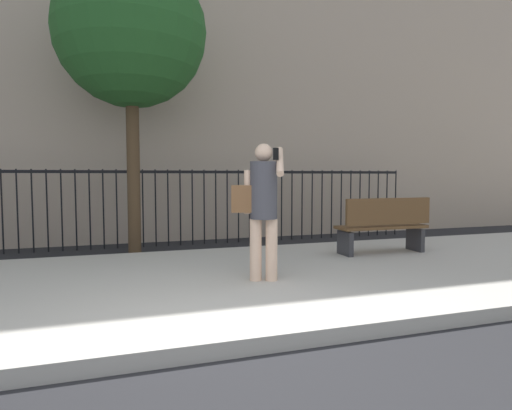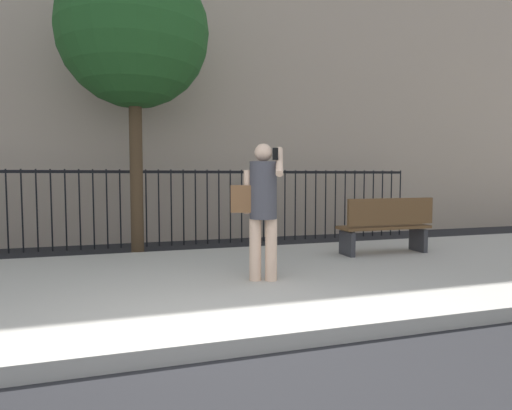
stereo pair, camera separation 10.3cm
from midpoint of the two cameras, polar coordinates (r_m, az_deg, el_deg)
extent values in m
plane|color=black|center=(3.69, -6.20, -19.67)|extent=(60.00, 60.00, 0.00)
cube|color=#B2ADA3|center=(5.73, -11.00, -10.33)|extent=(28.00, 4.40, 0.15)
cube|color=black|center=(9.24, -14.16, 4.23)|extent=(12.00, 0.04, 0.06)
cylinder|color=black|center=(9.44, -30.53, -0.76)|extent=(0.03, 0.03, 1.60)
cylinder|color=black|center=(9.39, -29.00, -0.73)|extent=(0.03, 0.03, 1.60)
cylinder|color=black|center=(9.35, -27.46, -0.70)|extent=(0.03, 0.03, 1.60)
cylinder|color=black|center=(9.31, -25.91, -0.67)|extent=(0.03, 0.03, 1.60)
cylinder|color=black|center=(9.28, -24.35, -0.64)|extent=(0.03, 0.03, 1.60)
cylinder|color=black|center=(9.26, -22.78, -0.60)|extent=(0.03, 0.03, 1.60)
cylinder|color=black|center=(9.24, -21.20, -0.57)|extent=(0.03, 0.03, 1.60)
cylinder|color=black|center=(9.23, -19.62, -0.54)|extent=(0.03, 0.03, 1.60)
cylinder|color=black|center=(9.23, -18.03, -0.50)|extent=(0.03, 0.03, 1.60)
cylinder|color=black|center=(9.24, -16.45, -0.47)|extent=(0.03, 0.03, 1.60)
cylinder|color=black|center=(9.25, -14.87, -0.43)|extent=(0.03, 0.03, 1.60)
cylinder|color=black|center=(9.27, -13.29, -0.40)|extent=(0.03, 0.03, 1.60)
cylinder|color=black|center=(9.30, -11.73, -0.36)|extent=(0.03, 0.03, 1.60)
cylinder|color=black|center=(9.33, -10.17, -0.33)|extent=(0.03, 0.03, 1.60)
cylinder|color=black|center=(9.37, -8.63, -0.29)|extent=(0.03, 0.03, 1.60)
cylinder|color=black|center=(9.42, -7.10, -0.26)|extent=(0.03, 0.03, 1.60)
cylinder|color=black|center=(9.47, -5.58, -0.23)|extent=(0.03, 0.03, 1.60)
cylinder|color=black|center=(9.53, -4.09, -0.19)|extent=(0.03, 0.03, 1.60)
cylinder|color=black|center=(9.60, -2.61, -0.16)|extent=(0.03, 0.03, 1.60)
cylinder|color=black|center=(9.67, -1.16, -0.12)|extent=(0.03, 0.03, 1.60)
cylinder|color=black|center=(9.75, 0.27, -0.09)|extent=(0.03, 0.03, 1.60)
cylinder|color=black|center=(9.84, 1.68, -0.06)|extent=(0.03, 0.03, 1.60)
cylinder|color=black|center=(9.93, 3.06, -0.03)|extent=(0.03, 0.03, 1.60)
cylinder|color=black|center=(10.03, 4.42, 0.01)|extent=(0.03, 0.03, 1.60)
cylinder|color=black|center=(10.13, 5.75, 0.04)|extent=(0.03, 0.03, 1.60)
cylinder|color=black|center=(10.24, 7.05, 0.07)|extent=(0.03, 0.03, 1.60)
cylinder|color=black|center=(10.35, 8.33, 0.10)|extent=(0.03, 0.03, 1.60)
cylinder|color=black|center=(10.47, 9.58, 0.13)|extent=(0.03, 0.03, 1.60)
cylinder|color=black|center=(10.59, 10.79, 0.15)|extent=(0.03, 0.03, 1.60)
cylinder|color=black|center=(10.72, 11.98, 0.18)|extent=(0.03, 0.03, 1.60)
cylinder|color=black|center=(10.85, 13.15, 0.21)|extent=(0.03, 0.03, 1.60)
cylinder|color=black|center=(10.98, 14.28, 0.23)|extent=(0.03, 0.03, 1.60)
cylinder|color=black|center=(11.12, 15.38, 0.26)|extent=(0.03, 0.03, 1.60)
cylinder|color=black|center=(11.27, 16.46, 0.28)|extent=(0.03, 0.03, 1.60)
cylinder|color=black|center=(11.42, 17.51, 0.31)|extent=(0.03, 0.03, 1.60)
cylinder|color=beige|center=(5.51, 1.50, -5.86)|extent=(0.15, 0.15, 0.78)
cylinder|color=beige|center=(5.52, -0.58, -5.85)|extent=(0.15, 0.15, 0.78)
cylinder|color=#3F3F47|center=(5.44, 0.46, 1.95)|extent=(0.44, 0.44, 0.71)
sphere|color=beige|center=(5.44, 0.47, 6.88)|extent=(0.22, 0.22, 0.22)
cylinder|color=beige|center=(5.44, 2.58, 5.73)|extent=(0.26, 0.50, 0.39)
cylinder|color=beige|center=(5.45, -1.64, 1.71)|extent=(0.09, 0.09, 0.54)
cube|color=black|center=(5.38, 2.06, 6.70)|extent=(0.07, 0.03, 0.15)
cube|color=brown|center=(5.46, -2.27, 0.82)|extent=(0.32, 0.25, 0.34)
cube|color=brown|center=(7.74, 15.71, -2.75)|extent=(1.60, 0.45, 0.05)
cube|color=brown|center=(7.56, 16.58, -0.80)|extent=(1.60, 0.06, 0.44)
cube|color=#333338|center=(7.41, 11.18, -4.93)|extent=(0.08, 0.41, 0.40)
cube|color=#333338|center=(8.19, 19.74, -4.25)|extent=(0.08, 0.41, 0.40)
cylinder|color=#4C3823|center=(8.37, -16.08, 5.00)|extent=(0.24, 0.24, 3.32)
sphere|color=#235623|center=(8.76, -16.39, 20.94)|extent=(2.71, 2.71, 2.71)
camera|label=1|loc=(0.05, -90.51, -0.03)|focal=30.61mm
camera|label=2|loc=(0.05, 89.49, 0.03)|focal=30.61mm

